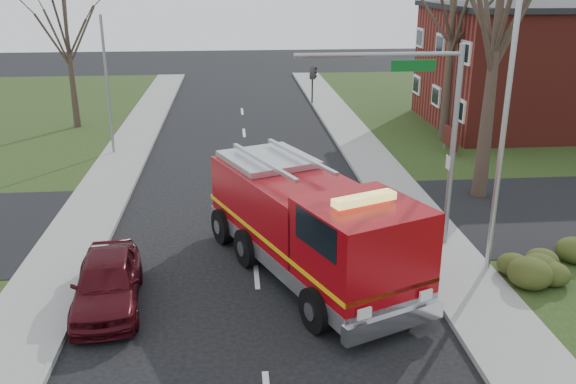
{
  "coord_description": "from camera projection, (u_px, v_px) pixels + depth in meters",
  "views": [
    {
      "loc": [
        -0.54,
        -17.02,
        8.78
      ],
      "look_at": [
        1.16,
        1.9,
        2.0
      ],
      "focal_mm": 38.0,
      "sensor_mm": 36.0,
      "label": 1
    }
  ],
  "objects": [
    {
      "name": "fire_engine",
      "position": [
        310.0,
        227.0,
        18.41
      ],
      "size": [
        6.08,
        9.11,
        3.48
      ],
      "rotation": [
        0.0,
        0.0,
        0.4
      ],
      "color": "#92060D",
      "rests_on": "ground"
    },
    {
      "name": "bare_tree_far",
      "position": [
        453.0,
        22.0,
        31.78
      ],
      "size": [
        5.25,
        5.25,
        10.5
      ],
      "color": "#362920",
      "rests_on": "ground"
    },
    {
      "name": "brick_building",
      "position": [
        562.0,
        66.0,
        36.22
      ],
      "size": [
        15.4,
        10.4,
        7.25
      ],
      "color": "maroon",
      "rests_on": "ground"
    },
    {
      "name": "sidewalk_right",
      "position": [
        450.0,
        264.0,
        19.46
      ],
      "size": [
        2.4,
        80.0,
        0.15
      ],
      "primitive_type": "cube",
      "color": "gray",
      "rests_on": "ground"
    },
    {
      "name": "hedge_corner",
      "position": [
        552.0,
        260.0,
        18.59
      ],
      "size": [
        2.8,
        2.0,
        0.9
      ],
      "primitive_type": "ellipsoid",
      "color": "#303D16",
      "rests_on": "lawn_right"
    },
    {
      "name": "utility_pole_far",
      "position": [
        107.0,
        87.0,
        30.34
      ],
      "size": [
        0.14,
        0.14,
        7.0
      ],
      "primitive_type": "cylinder",
      "color": "gray",
      "rests_on": "ground"
    },
    {
      "name": "bare_tree_left",
      "position": [
        67.0,
        34.0,
        35.01
      ],
      "size": [
        4.5,
        4.5,
        9.0
      ],
      "color": "#362920",
      "rests_on": "ground"
    },
    {
      "name": "traffic_signal_mast",
      "position": [
        417.0,
        112.0,
        19.23
      ],
      "size": [
        5.29,
        0.18,
        6.8
      ],
      "color": "gray",
      "rests_on": "ground"
    },
    {
      "name": "parked_car_maroon",
      "position": [
        107.0,
        282.0,
        16.9
      ],
      "size": [
        2.2,
        4.56,
        1.5
      ],
      "primitive_type": "imported",
      "rotation": [
        0.0,
        0.0,
        0.1
      ],
      "color": "#400A11",
      "rests_on": "ground"
    },
    {
      "name": "ground",
      "position": [
        256.0,
        274.0,
        18.96
      ],
      "size": [
        120.0,
        120.0,
        0.0
      ],
      "primitive_type": "plane",
      "color": "black",
      "rests_on": "ground"
    },
    {
      "name": "sidewalk_left",
      "position": [
        52.0,
        280.0,
        18.42
      ],
      "size": [
        2.4,
        80.0,
        0.15
      ],
      "primitive_type": "cube",
      "color": "gray",
      "rests_on": "ground"
    },
    {
      "name": "streetlight_pole",
      "position": [
        502.0,
        130.0,
        17.56
      ],
      "size": [
        1.48,
        0.16,
        8.4
      ],
      "color": "#B7BABF",
      "rests_on": "ground"
    },
    {
      "name": "bare_tree_near",
      "position": [
        499.0,
        13.0,
        22.9
      ],
      "size": [
        6.0,
        6.0,
        12.0
      ],
      "color": "#362920",
      "rests_on": "ground"
    },
    {
      "name": "health_center_sign",
      "position": [
        450.0,
        138.0,
        31.28
      ],
      "size": [
        0.12,
        2.0,
        1.4
      ],
      "color": "#4B1511",
      "rests_on": "ground"
    }
  ]
}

